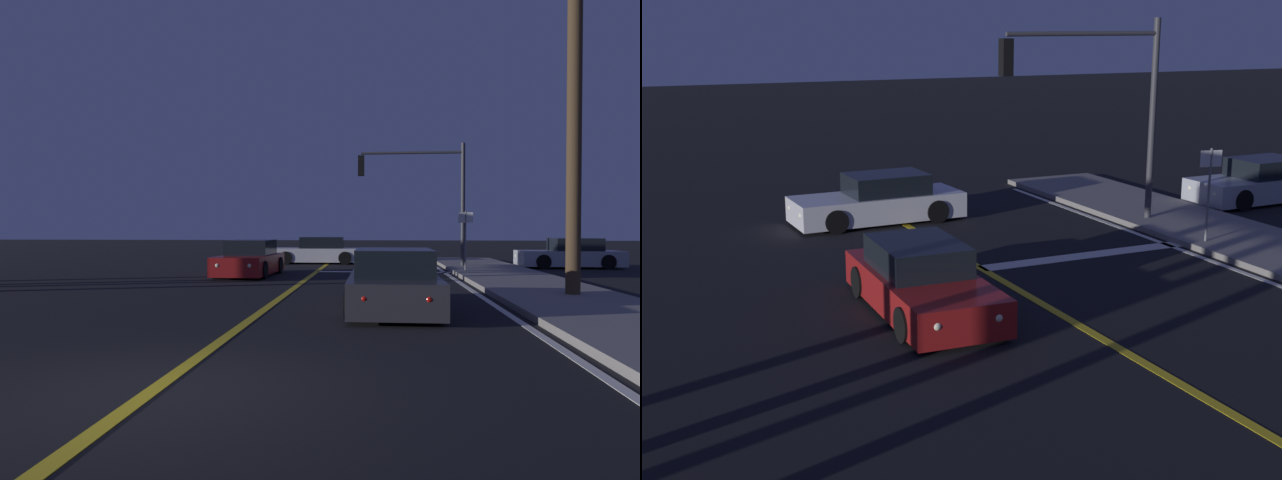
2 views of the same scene
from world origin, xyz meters
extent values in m
cube|color=gold|center=(0.00, 9.57, 0.01)|extent=(0.20, 32.52, 0.01)
cube|color=silver|center=(2.70, 17.63, 0.01)|extent=(5.40, 0.50, 0.01)
cube|color=silver|center=(-0.59, 23.09, 0.44)|extent=(4.74, 1.88, 0.68)
cube|color=black|center=(-0.31, 23.09, 1.04)|extent=(2.20, 1.56, 0.60)
cylinder|color=black|center=(-2.02, 22.23, 0.32)|extent=(0.65, 0.24, 0.64)
cylinder|color=black|center=(-2.06, 23.85, 0.32)|extent=(0.65, 0.24, 0.64)
cylinder|color=black|center=(0.89, 22.32, 0.32)|extent=(0.65, 0.24, 0.64)
cylinder|color=black|center=(0.84, 23.94, 0.32)|extent=(0.65, 0.24, 0.64)
sphere|color=#FFF4CC|center=(-2.86, 22.48, 0.52)|extent=(0.18, 0.18, 0.18)
sphere|color=#FFF4CC|center=(-2.89, 23.56, 0.52)|extent=(0.18, 0.18, 0.18)
sphere|color=red|center=(1.72, 22.61, 0.52)|extent=(0.14, 0.14, 0.14)
sphere|color=red|center=(1.69, 23.70, 0.52)|extent=(0.14, 0.14, 0.14)
cube|color=#B2B5BA|center=(11.01, 20.90, 0.44)|extent=(4.46, 1.91, 0.68)
cube|color=black|center=(11.27, 20.90, 1.04)|extent=(2.07, 1.60, 0.60)
cylinder|color=black|center=(9.66, 20.02, 0.32)|extent=(0.65, 0.24, 0.64)
cylinder|color=black|center=(9.62, 21.70, 0.32)|extent=(0.65, 0.24, 0.64)
cylinder|color=black|center=(12.35, 21.77, 0.32)|extent=(0.65, 0.24, 0.64)
sphere|color=#FFF4CC|center=(8.88, 20.28, 0.52)|extent=(0.18, 0.18, 0.18)
sphere|color=#FFF4CC|center=(8.85, 21.39, 0.52)|extent=(0.18, 0.18, 0.18)
cube|color=maroon|center=(-2.32, 15.39, 0.44)|extent=(1.95, 4.51, 0.68)
cube|color=black|center=(-2.31, 15.66, 1.04)|extent=(1.62, 2.10, 0.60)
cylinder|color=black|center=(-1.52, 13.98, 0.32)|extent=(0.24, 0.65, 0.64)
cylinder|color=black|center=(-3.21, 14.04, 0.32)|extent=(0.24, 0.65, 0.64)
cylinder|color=black|center=(-1.43, 16.75, 0.32)|extent=(0.24, 0.65, 0.64)
cylinder|color=black|center=(-3.12, 16.80, 0.32)|extent=(0.24, 0.65, 0.64)
sphere|color=#FFF4CC|center=(-1.83, 13.21, 0.52)|extent=(0.18, 0.18, 0.18)
sphere|color=#FFF4CC|center=(-2.95, 13.24, 0.52)|extent=(0.18, 0.18, 0.18)
sphere|color=red|center=(-1.69, 17.55, 0.52)|extent=(0.14, 0.14, 0.14)
sphere|color=red|center=(-2.81, 17.59, 0.52)|extent=(0.14, 0.14, 0.14)
cylinder|color=#38383D|center=(6.20, 19.93, 2.76)|extent=(0.18, 0.18, 5.52)
cylinder|color=#38383D|center=(3.97, 19.93, 5.12)|extent=(4.46, 0.12, 0.12)
cube|color=black|center=(1.74, 19.93, 4.57)|extent=(0.28, 0.28, 0.90)
sphere|color=red|center=(1.74, 19.93, 4.84)|extent=(0.22, 0.22, 0.22)
sphere|color=#4C2D05|center=(1.74, 19.93, 4.57)|extent=(0.22, 0.22, 0.22)
sphere|color=#0A3814|center=(1.74, 19.93, 4.30)|extent=(0.22, 0.22, 0.22)
cylinder|color=slate|center=(5.90, 17.13, 1.23)|extent=(0.06, 0.06, 2.45)
cube|color=white|center=(5.90, 17.13, 2.20)|extent=(0.56, 0.14, 0.40)
camera|label=1|loc=(2.45, -6.08, 1.79)|focal=32.69mm
camera|label=2|loc=(-8.21, 0.64, 5.43)|focal=48.89mm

